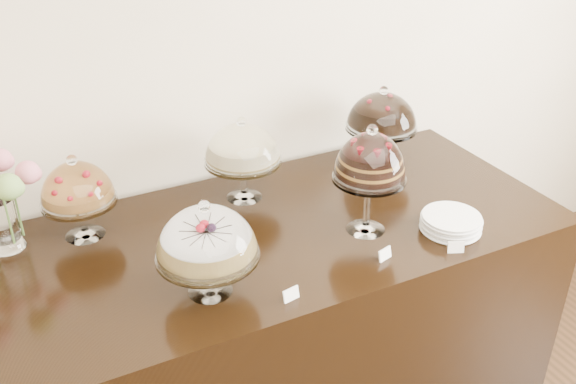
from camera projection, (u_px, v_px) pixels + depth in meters
name	position (u px, v px, depth m)	size (l,w,h in m)	color
wall_back	(250.00, 35.00, 2.67)	(5.00, 0.04, 3.00)	beige
display_counter	(283.00, 316.00, 2.71)	(2.20, 1.00, 0.90)	black
cake_stand_sugar_sponge	(206.00, 238.00, 2.04)	(0.34, 0.34, 0.35)	white
cake_stand_choco_layer	(370.00, 161.00, 2.33)	(0.28, 0.28, 0.44)	white
cake_stand_cheesecake	(242.00, 147.00, 2.58)	(0.32, 0.32, 0.36)	white
cake_stand_dark_choco	(382.00, 114.00, 2.84)	(0.32, 0.32, 0.38)	white
cake_stand_fruit_tart	(77.00, 187.00, 2.34)	(0.28, 0.28, 0.34)	white
plate_stack	(451.00, 223.00, 2.46)	(0.23, 0.23, 0.06)	white
price_card_left	(291.00, 294.00, 2.09)	(0.06, 0.01, 0.04)	white
price_card_right	(456.00, 247.00, 2.33)	(0.06, 0.01, 0.04)	white
price_card_extra	(385.00, 254.00, 2.29)	(0.06, 0.01, 0.04)	white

